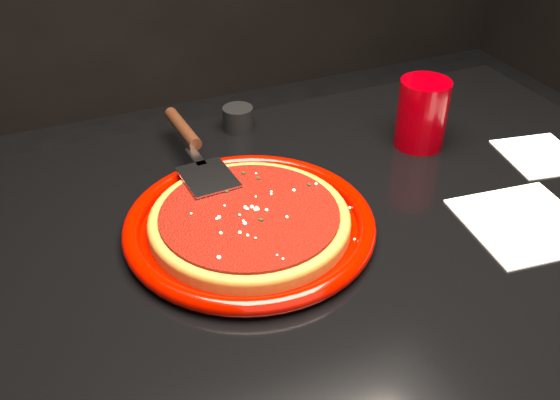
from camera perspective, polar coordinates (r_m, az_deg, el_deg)
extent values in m
cube|color=black|center=(1.17, 3.54, -17.54)|extent=(1.20, 0.80, 0.75)
cylinder|color=#800500|center=(0.89, -2.78, -2.25)|extent=(0.37, 0.37, 0.03)
cylinder|color=brown|center=(0.89, -2.79, -2.04)|extent=(0.30, 0.30, 0.01)
torus|color=brown|center=(0.88, -2.80, -1.67)|extent=(0.30, 0.30, 0.02)
cylinder|color=maroon|center=(0.88, -2.81, -1.40)|extent=(0.26, 0.26, 0.01)
cylinder|color=#850005|center=(1.10, 12.86, 7.70)|extent=(0.09, 0.09, 0.12)
cube|color=white|center=(0.98, 21.47, -1.97)|extent=(0.19, 0.19, 0.00)
cube|color=white|center=(1.16, 22.70, 3.78)|extent=(0.14, 0.15, 0.00)
cylinder|color=black|center=(1.15, -3.85, 7.46)|extent=(0.06, 0.06, 0.04)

